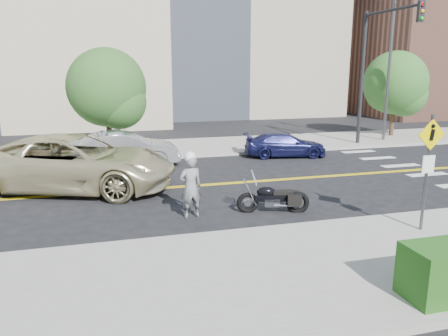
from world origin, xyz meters
TOP-DOWN VIEW (x-y plane):
  - ground_plane at (0.00, 0.00)m, footprint 120.00×120.00m
  - sidewalk_near at (0.00, -7.50)m, footprint 60.00×5.00m
  - sidewalk_far at (0.00, 7.50)m, footprint 60.00×5.00m
  - building_mid at (8.00, 26.00)m, footprint 18.00×14.00m
  - building_right at (26.00, 20.00)m, footprint 14.00×12.00m
  - lamp_post at (12.00, 6.50)m, footprint 0.16×0.16m
  - traffic_light at (10.00, 5.08)m, footprint 0.28×4.50m
  - pedestrian_sign at (4.20, -6.31)m, footprint 0.78×0.08m
  - motorcyclist at (-1.32, -3.37)m, footprint 0.73×0.54m
  - motorcycle at (1.17, -3.57)m, footprint 2.20×1.15m
  - suv at (-4.72, 0.63)m, footprint 7.76×5.50m
  - parked_car_silver at (-2.83, 4.00)m, footprint 4.75×1.82m
  - parked_car_blue at (4.85, 4.20)m, footprint 4.20×2.32m
  - tree_far_a at (-3.41, 7.00)m, footprint 3.82×3.82m
  - tree_far_b at (13.51, 7.88)m, footprint 3.80×3.80m

SIDE VIEW (x-z plane):
  - ground_plane at x=0.00m, z-range 0.00..0.00m
  - sidewalk_near at x=0.00m, z-range 0.00..0.15m
  - sidewalk_far at x=0.00m, z-range 0.00..0.15m
  - parked_car_blue at x=4.85m, z-range 0.00..1.15m
  - motorcycle at x=1.17m, z-range 0.00..1.28m
  - parked_car_silver at x=-2.83m, z-range 0.00..1.54m
  - motorcyclist at x=-1.32m, z-range 0.00..1.95m
  - suv at x=-4.72m, z-range 0.00..1.97m
  - pedestrian_sign at x=4.20m, z-range 0.46..3.46m
  - tree_far_a at x=-3.41m, z-range 0.69..5.92m
  - tree_far_b at x=13.51m, z-range 0.72..5.98m
  - lamp_post at x=12.00m, z-range 0.15..8.15m
  - traffic_light at x=10.00m, z-range 1.17..8.17m
  - building_right at x=26.00m, z-range 0.00..12.00m
  - building_mid at x=8.00m, z-range 0.00..20.00m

